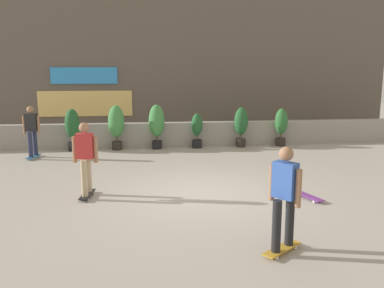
{
  "coord_description": "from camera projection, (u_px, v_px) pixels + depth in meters",
  "views": [
    {
      "loc": [
        -1.27,
        -8.8,
        2.82
      ],
      "look_at": [
        0.0,
        1.5,
        0.9
      ],
      "focal_mm": 37.34,
      "sensor_mm": 36.0,
      "label": 1
    }
  ],
  "objects": [
    {
      "name": "planter_wall",
      "position": [
        177.0,
        134.0,
        15.03
      ],
      "size": [
        18.0,
        0.4,
        0.9
      ],
      "primitive_type": "cube",
      "color": "gray",
      "rests_on": "ground"
    },
    {
      "name": "skater_mid_plaza",
      "position": [
        85.0,
        156.0,
        8.84
      ],
      "size": [
        0.56,
        0.82,
        1.7
      ],
      "color": "black",
      "rests_on": "ground"
    },
    {
      "name": "potted_plant_4",
      "position": [
        241.0,
        124.0,
        14.79
      ],
      "size": [
        0.5,
        0.5,
        1.48
      ],
      "color": "#2D2823",
      "rests_on": "ground"
    },
    {
      "name": "potted_plant_1",
      "position": [
        116.0,
        124.0,
        14.23
      ],
      "size": [
        0.56,
        0.56,
        1.6
      ],
      "color": "#2D2823",
      "rests_on": "ground"
    },
    {
      "name": "potted_plant_3",
      "position": [
        197.0,
        129.0,
        14.62
      ],
      "size": [
        0.41,
        0.41,
        1.28
      ],
      "color": "black",
      "rests_on": "ground"
    },
    {
      "name": "skateboard_near_camera",
      "position": [
        308.0,
        196.0,
        8.87
      ],
      "size": [
        0.45,
        0.82,
        0.08
      ],
      "color": "#72338C",
      "rests_on": "ground"
    },
    {
      "name": "skater_far_left",
      "position": [
        32.0,
        130.0,
        12.84
      ],
      "size": [
        0.55,
        0.82,
        1.7
      ],
      "color": "#266699",
      "rests_on": "ground"
    },
    {
      "name": "potted_plant_2",
      "position": [
        157.0,
        123.0,
        14.4
      ],
      "size": [
        0.57,
        0.57,
        1.61
      ],
      "color": "black",
      "rests_on": "ground"
    },
    {
      "name": "ground_plane",
      "position": [
        200.0,
        194.0,
        9.25
      ],
      "size": [
        48.0,
        48.0,
        0.0
      ],
      "primitive_type": "plane",
      "color": "#A8A093"
    },
    {
      "name": "building_backdrop",
      "position": [
        169.0,
        61.0,
        18.42
      ],
      "size": [
        20.0,
        2.08,
        6.5
      ],
      "color": "#60564C",
      "rests_on": "ground"
    },
    {
      "name": "potted_plant_0",
      "position": [
        72.0,
        127.0,
        14.06
      ],
      "size": [
        0.51,
        0.51,
        1.49
      ],
      "color": "black",
      "rests_on": "ground"
    },
    {
      "name": "skater_by_wall_right",
      "position": [
        284.0,
        195.0,
        6.1
      ],
      "size": [
        0.76,
        0.64,
        1.7
      ],
      "color": "#BF8C26",
      "rests_on": "ground"
    },
    {
      "name": "potted_plant_5",
      "position": [
        281.0,
        125.0,
        14.99
      ],
      "size": [
        0.47,
        0.47,
        1.42
      ],
      "color": "#2D2823",
      "rests_on": "ground"
    }
  ]
}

